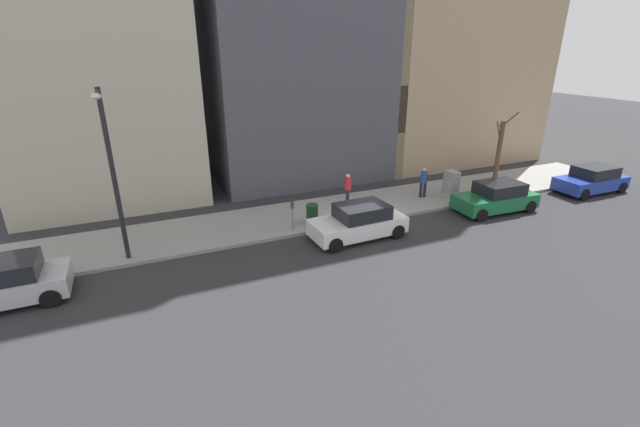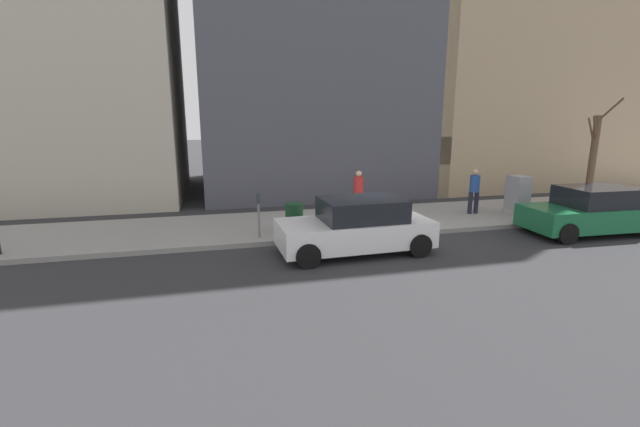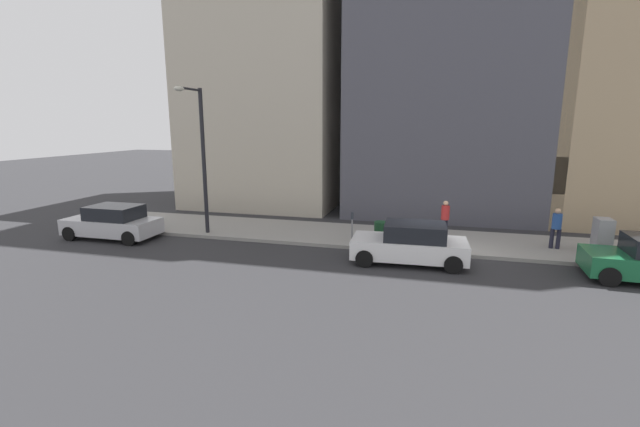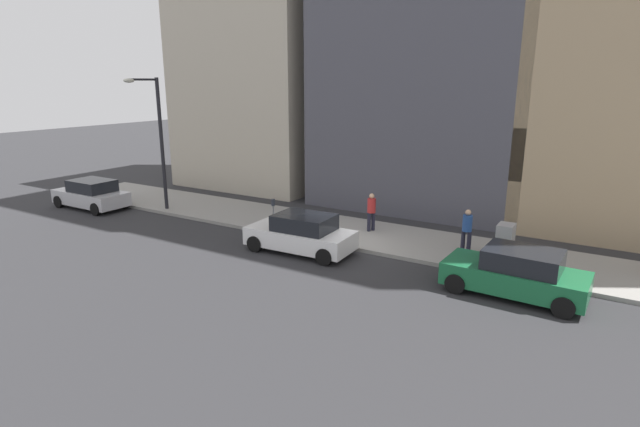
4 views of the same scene
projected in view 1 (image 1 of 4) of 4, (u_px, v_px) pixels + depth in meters
The scene contains 13 objects.
ground_plane at pixel (363, 225), 20.32m from camera, with size 120.00×120.00×0.00m, color #2B2B2D.
sidewalk at pixel (344, 209), 22.00m from camera, with size 4.00×36.00×0.15m, color gray.
parked_car_blue at pixel (592, 180), 24.54m from camera, with size 1.97×4.22×1.52m.
parked_car_green at pixel (496, 197), 21.72m from camera, with size 2.06×4.27×1.52m.
parked_car_white at pixel (359, 222), 18.74m from camera, with size 2.05×4.26×1.52m.
parking_meter at pixel (292, 213), 19.07m from camera, with size 0.14×0.10×1.35m.
utility_box at pixel (451, 184), 23.43m from camera, with size 0.83×0.61×1.43m.
streetlamp at pixel (111, 164), 15.23m from camera, with size 1.97×0.32×6.50m.
bare_tree at pixel (499, 150), 25.78m from camera, with size 1.58×0.98×4.27m.
trash_bin at pixel (312, 214), 20.02m from camera, with size 0.56×0.56×0.90m, color #14381E.
pedestrian_near_meter at pixel (424, 181), 23.20m from camera, with size 0.36×0.40×1.66m.
pedestrian_midblock at pixel (348, 187), 22.13m from camera, with size 0.38×0.36×1.66m.
office_tower_right at pixel (90, 35), 21.82m from camera, with size 9.20×9.20×16.80m, color #BCB29E.
Camera 1 is at (-16.27, 9.41, 8.01)m, focal length 24.00 mm.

